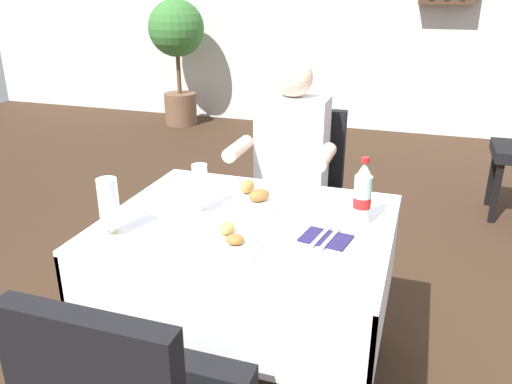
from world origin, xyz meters
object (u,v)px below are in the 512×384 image
Objects in this scene: seated_diner_far at (289,168)px; plate_near_camera at (230,239)px; main_dining_table at (248,259)px; chair_far_diner_seat at (299,189)px; cola_bottle_primary at (362,195)px; potted_plant_corner at (177,43)px; napkin_cutlery_set at (326,238)px; beer_glass_left at (200,188)px; beer_glass_middle at (109,206)px; plate_far_diner at (254,195)px.

seated_diner_far reaches higher than plate_near_camera.
main_dining_table is 1.13× the size of chair_far_diner_seat.
plate_near_camera is (0.00, -0.20, 0.18)m from main_dining_table.
potted_plant_corner reaches higher than cola_bottle_primary.
plate_near_camera is (0.03, -0.93, 0.04)m from seated_diner_far.
main_dining_table is 5.61× the size of napkin_cutlery_set.
seated_diner_far is 0.88m from napkin_cutlery_set.
napkin_cutlery_set is 4.79m from potted_plant_corner.
beer_glass_left is (-0.21, 0.21, 0.09)m from plate_near_camera.
beer_glass_left is at bearing 52.32° from beer_glass_middle.
napkin_cutlery_set reaches higher than main_dining_table.
plate_far_diner is at bearing -59.27° from potted_plant_corner.
napkin_cutlery_set is (0.32, -0.07, 0.17)m from main_dining_table.
cola_bottle_primary is at bearing 15.65° from main_dining_table.
beer_glass_middle reaches higher than main_dining_table.
plate_near_camera reaches higher than napkin_cutlery_set.
chair_far_diner_seat is at bearing 109.33° from napkin_cutlery_set.
plate_near_camera is at bearing -83.89° from plate_far_diner.
seated_diner_far is at bearing 68.62° from beer_glass_middle.
main_dining_table is 0.37m from napkin_cutlery_set.
plate_near_camera is 0.41m from plate_far_diner.
napkin_cutlery_set is at bearing -11.80° from main_dining_table.
potted_plant_corner is at bearing 117.66° from beer_glass_left.
seated_diner_far is 5.05× the size of plate_near_camera.
seated_diner_far is at bearing 92.06° from plate_near_camera.
potted_plant_corner reaches higher than napkin_cutlery_set.
beer_glass_left is at bearing -129.95° from plate_far_diner.
potted_plant_corner is (-2.59, 4.02, 0.23)m from napkin_cutlery_set.
plate_near_camera is at bearing -61.33° from potted_plant_corner.
chair_far_diner_seat is 0.90m from beer_glass_left.
beer_glass_middle is 0.15× the size of potted_plant_corner.
seated_diner_far is 3.93m from potted_plant_corner.
beer_glass_left is at bearing -170.79° from cola_bottle_primary.
beer_glass_middle reaches higher than plate_far_diner.
plate_far_diner is at bearing 96.11° from plate_near_camera.
potted_plant_corner reaches higher than beer_glass_left.
seated_diner_far is 5.35× the size of plate_far_diner.
chair_far_diner_seat is at bearing 72.90° from seated_diner_far.
main_dining_table is 0.52m from cola_bottle_primary.
beer_glass_left is 0.63m from cola_bottle_primary.
potted_plant_corner is (-2.27, 3.11, 0.42)m from chair_far_diner_seat.
seated_diner_far is 0.86× the size of potted_plant_corner.
plate_near_camera is 0.17× the size of potted_plant_corner.
plate_near_camera reaches higher than main_dining_table.
chair_far_diner_seat reaches higher than plate_far_diner.
chair_far_diner_seat is at bearing -53.86° from potted_plant_corner.
plate_near_camera is 1.27× the size of napkin_cutlery_set.
potted_plant_corner is (-2.69, 3.84, 0.12)m from cola_bottle_primary.
plate_far_diner reaches higher than main_dining_table.
beer_glass_middle is (-0.43, -1.12, 0.30)m from chair_far_diner_seat.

